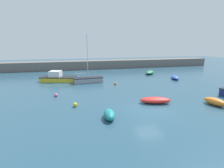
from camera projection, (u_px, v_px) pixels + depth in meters
name	position (u px, v px, depth m)	size (l,w,h in m)	color
ground_plane	(149.00, 110.00, 16.79)	(120.00, 120.00, 0.20)	#284C60
harbor_breakwater	(98.00, 64.00, 43.84)	(60.89, 3.52, 1.99)	#66605B
sailboat_tall_mast	(88.00, 80.00, 27.99)	(4.78, 2.01, 7.50)	gray
rowboat_white_midwater	(155.00, 100.00, 18.31)	(3.43, 2.12, 0.66)	red
dinghy_near_pier	(109.00, 114.00, 14.53)	(1.16, 2.09, 0.73)	teal
fishing_dinghy_green	(215.00, 102.00, 17.73)	(1.49, 2.50, 0.73)	orange
rowboat_blue_near	(150.00, 72.00, 35.67)	(3.19, 3.38, 0.72)	#287A4C
open_tender_yellow	(175.00, 77.00, 30.61)	(1.92, 2.85, 0.61)	#2D56B7
cabin_cruiser_white	(58.00, 78.00, 28.86)	(6.04, 3.75, 1.74)	yellow
mooring_buoy_orange	(115.00, 84.00, 26.54)	(0.37, 0.37, 0.37)	orange
mooring_buoy_yellow	(75.00, 105.00, 17.31)	(0.43, 0.43, 0.43)	yellow
mooring_buoy_pink	(56.00, 95.00, 20.59)	(0.40, 0.40, 0.40)	#EA668C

